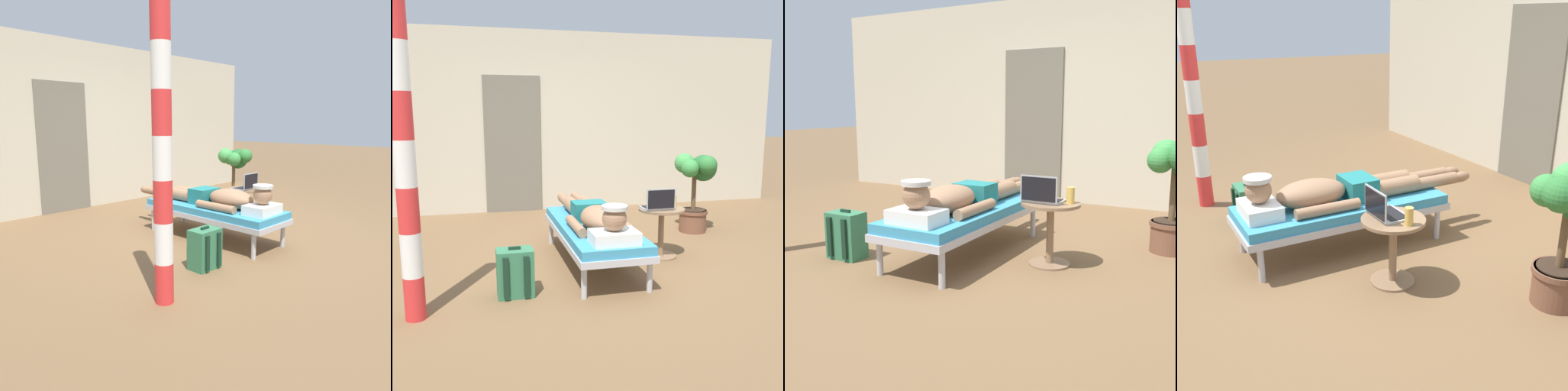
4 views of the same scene
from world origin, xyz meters
TOP-DOWN VIEW (x-y plane):
  - ground_plane at (0.00, 0.00)m, footprint 40.00×40.00m
  - house_wall_back at (-0.22, 2.84)m, footprint 7.60×0.20m
  - house_door_panel at (-0.76, 2.73)m, footprint 0.84×0.03m
  - lounge_chair at (-0.22, 0.04)m, footprint 0.67×1.83m
  - person_reclining at (-0.22, -0.00)m, footprint 0.53×2.17m
  - side_table at (0.54, 0.11)m, footprint 0.48×0.48m
  - laptop at (0.48, 0.05)m, footprint 0.31×0.24m
  - drink_glass at (0.69, 0.14)m, footprint 0.06×0.06m
  - backpack at (-1.05, -0.57)m, footprint 0.30×0.26m
  - potted_plant at (1.37, 0.96)m, footprint 0.52×0.52m
  - porch_post at (-1.81, -0.83)m, footprint 0.15×0.15m

SIDE VIEW (x-z plane):
  - ground_plane at x=0.00m, z-range 0.00..0.00m
  - backpack at x=-1.05m, z-range -0.02..0.41m
  - lounge_chair at x=-0.22m, z-range 0.14..0.56m
  - side_table at x=0.54m, z-range 0.09..0.62m
  - person_reclining at x=-0.22m, z-range 0.36..0.68m
  - laptop at x=0.48m, z-range 0.47..0.69m
  - drink_glass at x=0.69m, z-range 0.52..0.65m
  - potted_plant at x=1.37m, z-range 0.12..1.12m
  - house_door_panel at x=-0.76m, z-range 0.00..2.04m
  - porch_post at x=-1.81m, z-range 0.00..2.31m
  - house_wall_back at x=-0.22m, z-range 0.00..2.70m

